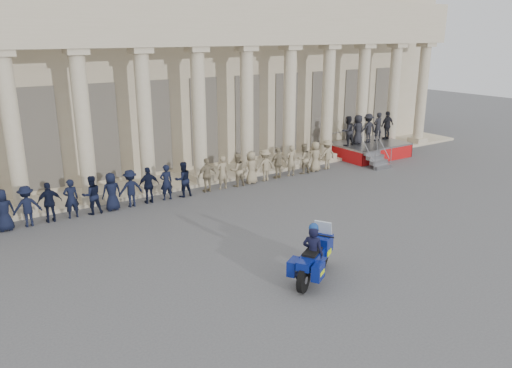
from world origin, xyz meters
name	(u,v)px	position (x,y,z in m)	size (l,w,h in m)	color
ground	(279,247)	(0.00, 0.00, 0.00)	(90.00, 90.00, 0.00)	#464649
building	(119,78)	(0.00, 14.74, 4.52)	(40.00, 12.50, 9.00)	tan
officer_rank	(153,184)	(-1.62, 6.69, 0.77)	(20.16, 0.59, 1.55)	black
reviewing_stand	(368,134)	(11.74, 7.42, 1.32)	(4.09, 3.91, 2.46)	gray
motorcycle	(314,258)	(-0.50, -2.35, 0.67)	(2.15, 1.59, 1.54)	black
rider	(313,252)	(-0.61, -2.42, 0.88)	(0.66, 0.74, 1.78)	black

